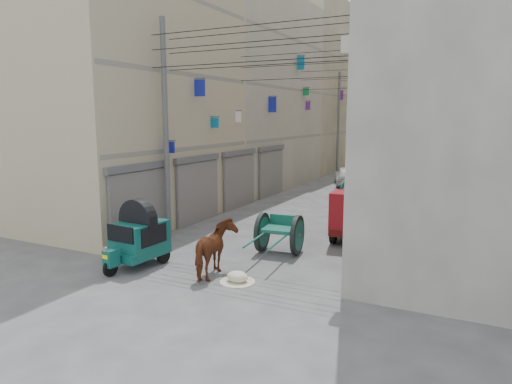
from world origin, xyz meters
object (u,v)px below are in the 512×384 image
Objects in this scene: mini_truck at (356,216)px; feed_sack at (237,277)px; second_cart at (357,192)px; distant_car_white at (347,176)px; distant_car_grey at (411,172)px; tonga_cart at (279,233)px; horse at (215,250)px; distant_car_green at (399,157)px; auto_rickshaw at (139,236)px.

feed_sack is at bearing -111.96° from mini_truck.
feed_sack is at bearing -78.39° from second_cart.
distant_car_white reaches higher than distant_car_grey.
second_cart is at bearing 83.46° from tonga_cart.
horse is 0.52× the size of distant_car_grey.
tonga_cart is 0.80× the size of distant_car_green.
distant_car_white is (-2.15, 16.02, -0.04)m from tonga_cart.
distant_car_green is (-1.85, 24.20, -0.11)m from second_cart.
distant_car_grey is (1.31, 20.52, -0.10)m from tonga_cart.
distant_car_grey is at bearing -106.43° from horse.
horse is 18.96m from distant_car_white.
distant_car_green is (-1.82, 37.04, 0.40)m from feed_sack.
distant_car_white is 1.01× the size of distant_car_green.
mini_truck is 1.89× the size of horse.
distant_car_grey is 13.82m from distant_car_green.
feed_sack is at bearing 91.39° from distant_car_green.
auto_rickshaw is 1.23× the size of horse.
second_cart is 24.27m from distant_car_green.
auto_rickshaw reaches higher than distant_car_green.
distant_car_white is (-4.01, 13.30, -0.26)m from mini_truck.
distant_car_grey reaches higher than feed_sack.
mini_truck is 7.30m from second_cart.
horse reaches higher than distant_car_green.
distant_car_green is (-3.60, 31.28, -0.36)m from mini_truck.
auto_rickshaw reaches higher than horse.
second_cart is 0.43× the size of distant_car_green.
auto_rickshaw is 13.37m from second_cart.
mini_truck is at bearing 49.69° from tonga_cart.
tonga_cart is 3.30m from mini_truck.
second_cart is (3.40, 12.93, -0.27)m from auto_rickshaw.
second_cart is at bearing -85.45° from distant_car_grey.
distant_car_white is at bearing 91.75° from tonga_cart.
mini_truck is (1.86, 2.72, 0.22)m from tonga_cart.
auto_rickshaw reaches higher than distant_car_grey.
auto_rickshaw is at bearing -6.06° from horse.
horse is (2.57, 0.25, -0.15)m from auto_rickshaw.
distant_car_grey is 0.95× the size of distant_car_green.
tonga_cart reaches higher than distant_car_green.
tonga_cart is 2.97m from horse.
distant_car_green is (-1.03, 36.88, -0.23)m from horse.
feed_sack is at bearing 5.28° from auto_rickshaw.
distant_car_grey is (3.46, 4.49, -0.06)m from distant_car_white.
distant_car_white is 17.98m from distant_car_green.
distant_car_grey is at bearing 87.02° from mini_truck.
feed_sack is 37.09m from distant_car_green.
tonga_cart is 0.84× the size of distant_car_grey.
mini_truck is at bearing -64.35° from second_cart.
tonga_cart is 9.80m from second_cart.
tonga_cart is at bearing -129.20° from mini_truck.
second_cart is at bearing 99.12° from mini_truck.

